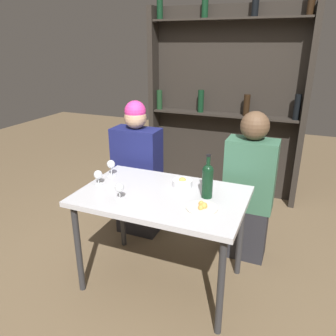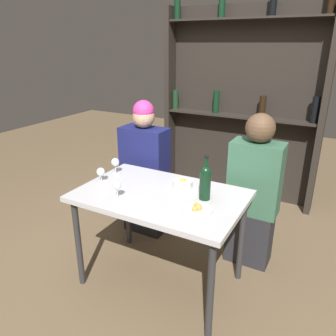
# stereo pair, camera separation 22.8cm
# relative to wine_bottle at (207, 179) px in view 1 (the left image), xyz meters

# --- Properties ---
(ground_plane) EXTENTS (10.00, 10.00, 0.00)m
(ground_plane) POSITION_rel_wine_bottle_xyz_m (-0.30, -0.07, -0.86)
(ground_plane) COLOR brown
(dining_table) EXTENTS (1.14, 0.74, 0.73)m
(dining_table) POSITION_rel_wine_bottle_xyz_m (-0.30, -0.07, -0.20)
(dining_table) COLOR silver
(dining_table) RESTS_ON ground_plane
(wine_rack_wall) EXTENTS (1.74, 0.21, 2.18)m
(wine_rack_wall) POSITION_rel_wine_bottle_xyz_m (-0.30, 1.70, 0.24)
(wine_rack_wall) COLOR #28231E
(wine_rack_wall) RESTS_ON ground_plane
(wine_bottle) EXTENTS (0.07, 0.07, 0.30)m
(wine_bottle) POSITION_rel_wine_bottle_xyz_m (0.00, 0.00, 0.00)
(wine_bottle) COLOR black
(wine_bottle) RESTS_ON dining_table
(wine_glass_0) EXTENTS (0.06, 0.06, 0.12)m
(wine_glass_0) POSITION_rel_wine_bottle_xyz_m (-0.51, -0.26, -0.05)
(wine_glass_0) COLOR silver
(wine_glass_0) RESTS_ON dining_table
(wine_glass_1) EXTENTS (0.06, 0.06, 0.13)m
(wine_glass_1) POSITION_rel_wine_bottle_xyz_m (-0.79, 0.08, -0.04)
(wine_glass_1) COLOR silver
(wine_glass_1) RESTS_ON dining_table
(wine_glass_2) EXTENTS (0.06, 0.06, 0.11)m
(wine_glass_2) POSITION_rel_wine_bottle_xyz_m (-0.79, -0.10, -0.06)
(wine_glass_2) COLOR silver
(wine_glass_2) RESTS_ON dining_table
(food_plate_0) EXTENTS (0.20, 0.20, 0.05)m
(food_plate_0) POSITION_rel_wine_bottle_xyz_m (0.02, -0.17, -0.12)
(food_plate_0) COLOR silver
(food_plate_0) RESTS_ON dining_table
(snack_bowl) EXTENTS (0.14, 0.14, 0.07)m
(snack_bowl) POSITION_rel_wine_bottle_xyz_m (-0.21, 0.10, -0.10)
(snack_bowl) COLOR white
(snack_bowl) RESTS_ON dining_table
(seated_person_left) EXTENTS (0.42, 0.22, 1.25)m
(seated_person_left) POSITION_rel_wine_bottle_xyz_m (-0.79, 0.51, -0.27)
(seated_person_left) COLOR #26262B
(seated_person_left) RESTS_ON ground_plane
(seated_person_right) EXTENTS (0.39, 0.22, 1.23)m
(seated_person_right) POSITION_rel_wine_bottle_xyz_m (0.21, 0.51, -0.27)
(seated_person_right) COLOR #26262B
(seated_person_right) RESTS_ON ground_plane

